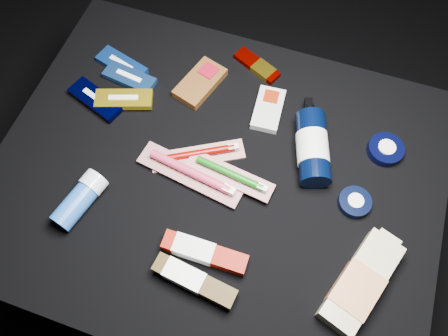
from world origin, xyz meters
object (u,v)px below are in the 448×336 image
(deodorant_stick, at_px, (80,199))
(toothpaste_carton_red, at_px, (201,252))
(bodywash_bottle, at_px, (360,284))
(lotion_bottle, at_px, (313,148))

(deodorant_stick, xyz_separation_m, toothpaste_carton_red, (0.28, -0.02, -0.01))
(bodywash_bottle, distance_m, deodorant_stick, 0.59)
(lotion_bottle, relative_size, bodywash_bottle, 0.97)
(bodywash_bottle, bearing_deg, deodorant_stick, -159.40)
(lotion_bottle, bearing_deg, deodorant_stick, -165.91)
(lotion_bottle, height_order, deodorant_stick, lotion_bottle)
(deodorant_stick, bearing_deg, lotion_bottle, 46.24)
(bodywash_bottle, bearing_deg, toothpaste_carton_red, -154.06)
(lotion_bottle, xyz_separation_m, deodorant_stick, (-0.43, -0.27, -0.01))
(bodywash_bottle, height_order, deodorant_stick, deodorant_stick)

